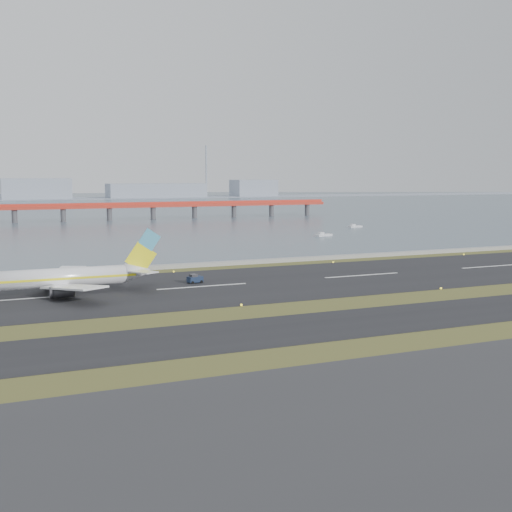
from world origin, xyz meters
The scene contains 12 objects.
ground centered at (0.00, 0.00, 0.00)m, with size 1000.00×1000.00×0.00m, color #354619.
apron_strip centered at (0.00, -55.00, 0.05)m, with size 1000.00×50.00×0.10m, color #2E2E31.
taxiway_strip centered at (0.00, -12.00, 0.05)m, with size 1000.00×18.00×0.10m, color black.
runway_strip centered at (0.00, 30.00, 0.05)m, with size 1000.00×45.00×0.10m, color black.
seawall centered at (0.00, 60.00, 0.50)m, with size 1000.00×2.50×1.00m, color #969791.
bay_water centered at (0.00, 460.00, 0.00)m, with size 1400.00×800.00×1.30m, color #404D5C.
red_pier centered at (20.00, 250.00, 7.28)m, with size 260.00×5.00×10.20m.
far_shoreline centered at (13.62, 620.00, 6.07)m, with size 1400.00×80.00×60.50m.
airliner centered at (-28.20, 32.21, 3.46)m, with size 38.52×32.89×12.80m.
pushback_tug centered at (-0.14, 34.99, 1.02)m, with size 3.60×2.53×2.10m.
workboat_near centered at (81.22, 123.42, 0.56)m, with size 7.62×4.01×1.77m.
workboat_far centered at (116.23, 156.53, 0.54)m, with size 7.34×3.49×1.71m.
Camera 1 is at (-42.40, -99.06, 23.39)m, focal length 45.00 mm.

